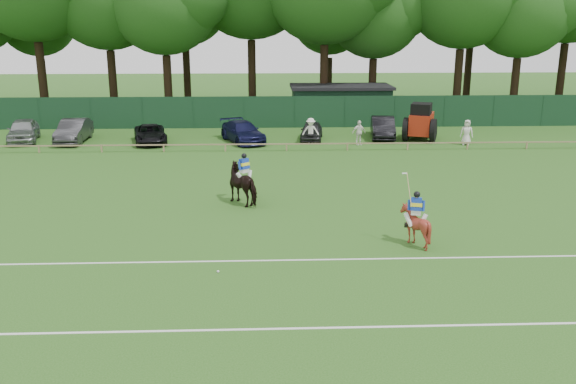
{
  "coord_description": "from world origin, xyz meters",
  "views": [
    {
      "loc": [
        -0.46,
        -21.15,
        8.19
      ],
      "look_at": [
        0.5,
        3.0,
        1.4
      ],
      "focal_mm": 38.0,
      "sensor_mm": 36.0,
      "label": 1
    }
  ],
  "objects_px": {
    "spectator_right": "(467,132)",
    "suv_black": "(150,134)",
    "horse_dark": "(245,184)",
    "spectator_mid": "(359,133)",
    "horse_chestnut": "(415,226)",
    "utility_shed": "(341,103)",
    "tractor": "(421,123)",
    "polo_ball": "(218,271)",
    "hatch_grey": "(312,131)",
    "spectator_left": "(311,131)",
    "sedan_navy": "(243,132)",
    "estate_black": "(383,128)",
    "sedan_grey": "(74,131)",
    "sedan_silver": "(23,130)"
  },
  "relations": [
    {
      "from": "horse_chestnut",
      "to": "horse_dark",
      "type": "bearing_deg",
      "value": -25.83
    },
    {
      "from": "horse_dark",
      "to": "sedan_navy",
      "type": "bearing_deg",
      "value": -128.95
    },
    {
      "from": "spectator_mid",
      "to": "tractor",
      "type": "distance_m",
      "value": 4.92
    },
    {
      "from": "horse_chestnut",
      "to": "utility_shed",
      "type": "xyz_separation_m",
      "value": [
        0.79,
        29.57,
        0.79
      ]
    },
    {
      "from": "horse_chestnut",
      "to": "sedan_navy",
      "type": "distance_m",
      "value": 21.93
    },
    {
      "from": "sedan_navy",
      "to": "spectator_mid",
      "type": "relative_size",
      "value": 2.93
    },
    {
      "from": "spectator_right",
      "to": "tractor",
      "type": "height_order",
      "value": "tractor"
    },
    {
      "from": "horse_chestnut",
      "to": "estate_black",
      "type": "relative_size",
      "value": 0.33
    },
    {
      "from": "suv_black",
      "to": "hatch_grey",
      "type": "distance_m",
      "value": 11.35
    },
    {
      "from": "spectator_left",
      "to": "sedan_grey",
      "type": "bearing_deg",
      "value": 179.06
    },
    {
      "from": "polo_ball",
      "to": "estate_black",
      "type": "bearing_deg",
      "value": 67.21
    },
    {
      "from": "spectator_left",
      "to": "tractor",
      "type": "distance_m",
      "value": 7.99
    },
    {
      "from": "horse_chestnut",
      "to": "suv_black",
      "type": "bearing_deg",
      "value": -41.43
    },
    {
      "from": "utility_shed",
      "to": "horse_dark",
      "type": "bearing_deg",
      "value": -107.22
    },
    {
      "from": "horse_dark",
      "to": "spectator_mid",
      "type": "height_order",
      "value": "horse_dark"
    },
    {
      "from": "sedan_navy",
      "to": "utility_shed",
      "type": "height_order",
      "value": "utility_shed"
    },
    {
      "from": "spectator_mid",
      "to": "tractor",
      "type": "xyz_separation_m",
      "value": [
        4.66,
        1.52,
        0.42
      ]
    },
    {
      "from": "horse_chestnut",
      "to": "suv_black",
      "type": "xyz_separation_m",
      "value": [
        -13.58,
        20.58,
        -0.12
      ]
    },
    {
      "from": "hatch_grey",
      "to": "tractor",
      "type": "xyz_separation_m",
      "value": [
        7.74,
        -0.55,
        0.63
      ]
    },
    {
      "from": "suv_black",
      "to": "sedan_grey",
      "type": "bearing_deg",
      "value": 160.39
    },
    {
      "from": "suv_black",
      "to": "estate_black",
      "type": "height_order",
      "value": "estate_black"
    },
    {
      "from": "sedan_grey",
      "to": "tractor",
      "type": "xyz_separation_m",
      "value": [
        24.49,
        -0.31,
        0.47
      ]
    },
    {
      "from": "hatch_grey",
      "to": "spectator_right",
      "type": "xyz_separation_m",
      "value": [
        10.45,
        -2.41,
        0.24
      ]
    },
    {
      "from": "spectator_right",
      "to": "suv_black",
      "type": "bearing_deg",
      "value": -165.05
    },
    {
      "from": "hatch_grey",
      "to": "spectator_left",
      "type": "xyz_separation_m",
      "value": [
        -0.18,
        -1.55,
        0.26
      ]
    },
    {
      "from": "suv_black",
      "to": "utility_shed",
      "type": "distance_m",
      "value": 16.98
    },
    {
      "from": "polo_ball",
      "to": "hatch_grey",
      "type": "bearing_deg",
      "value": 78.18
    },
    {
      "from": "utility_shed",
      "to": "sedan_navy",
      "type": "bearing_deg",
      "value": -131.98
    },
    {
      "from": "horse_chestnut",
      "to": "polo_ball",
      "type": "distance_m",
      "value": 7.7
    },
    {
      "from": "horse_chestnut",
      "to": "sedan_navy",
      "type": "relative_size",
      "value": 0.31
    },
    {
      "from": "hatch_grey",
      "to": "polo_ball",
      "type": "height_order",
      "value": "hatch_grey"
    },
    {
      "from": "horse_dark",
      "to": "suv_black",
      "type": "bearing_deg",
      "value": -105.92
    },
    {
      "from": "suv_black",
      "to": "spectator_left",
      "type": "distance_m",
      "value": 11.15
    },
    {
      "from": "horse_dark",
      "to": "utility_shed",
      "type": "relative_size",
      "value": 0.26
    },
    {
      "from": "spectator_right",
      "to": "estate_black",
      "type": "bearing_deg",
      "value": 170.67
    },
    {
      "from": "horse_dark",
      "to": "spectator_mid",
      "type": "relative_size",
      "value": 1.31
    },
    {
      "from": "horse_dark",
      "to": "spectator_left",
      "type": "bearing_deg",
      "value": -147.41
    },
    {
      "from": "sedan_navy",
      "to": "spectator_right",
      "type": "bearing_deg",
      "value": -28.86
    },
    {
      "from": "horse_chestnut",
      "to": "utility_shed",
      "type": "height_order",
      "value": "utility_shed"
    },
    {
      "from": "estate_black",
      "to": "polo_ball",
      "type": "relative_size",
      "value": 51.38
    },
    {
      "from": "horse_dark",
      "to": "sedan_silver",
      "type": "distance_m",
      "value": 22.47
    },
    {
      "from": "suv_black",
      "to": "spectator_right",
      "type": "bearing_deg",
      "value": -16.87
    },
    {
      "from": "suv_black",
      "to": "polo_ball",
      "type": "height_order",
      "value": "suv_black"
    },
    {
      "from": "spectator_mid",
      "to": "spectator_right",
      "type": "relative_size",
      "value": 0.97
    },
    {
      "from": "polo_ball",
      "to": "tractor",
      "type": "xyz_separation_m",
      "value": [
        12.74,
        23.35,
        1.21
      ]
    },
    {
      "from": "horse_chestnut",
      "to": "suv_black",
      "type": "distance_m",
      "value": 24.66
    },
    {
      "from": "horse_dark",
      "to": "polo_ball",
      "type": "relative_size",
      "value": 24.41
    },
    {
      "from": "polo_ball",
      "to": "sedan_grey",
      "type": "bearing_deg",
      "value": 116.41
    },
    {
      "from": "spectator_mid",
      "to": "polo_ball",
      "type": "bearing_deg",
      "value": -127.16
    },
    {
      "from": "suv_black",
      "to": "utility_shed",
      "type": "relative_size",
      "value": 0.54
    }
  ]
}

